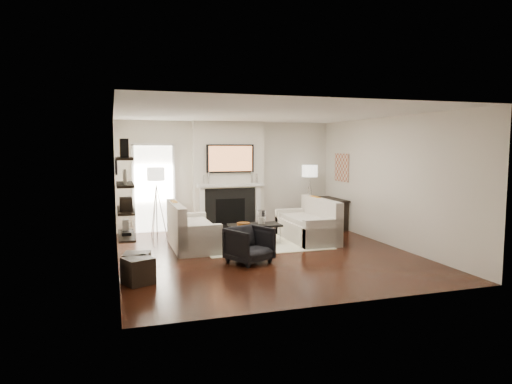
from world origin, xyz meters
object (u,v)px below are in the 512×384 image
object	(u,v)px
coffee_table	(255,225)
ottoman_near	(137,265)
loveseat_right_base	(307,231)
armchair	(249,243)
lamp_right_shade	(310,171)
loveseat_left_base	(193,237)
lamp_left_shade	(156,174)

from	to	relation	value
coffee_table	ottoman_near	bearing A→B (deg)	-143.72
loveseat_right_base	armchair	world-z (taller)	armchair
loveseat_right_base	lamp_right_shade	xyz separation A→B (m)	(0.76, 1.57, 1.24)
loveseat_left_base	lamp_right_shade	xyz separation A→B (m)	(3.30, 1.52, 1.24)
loveseat_right_base	ottoman_near	size ratio (longest dim) A/B	4.50
lamp_left_shade	armchair	bearing A→B (deg)	-65.17
lamp_left_shade	lamp_right_shade	distance (m)	3.90
coffee_table	armchair	bearing A→B (deg)	-110.67
ottoman_near	loveseat_right_base	bearing A→B (deg)	26.21
lamp_right_shade	loveseat_right_base	bearing A→B (deg)	-115.89
loveseat_left_base	armchair	distance (m)	1.73
coffee_table	loveseat_left_base	bearing A→B (deg)	178.48
armchair	lamp_left_shade	world-z (taller)	lamp_left_shade
coffee_table	lamp_left_shade	size ratio (longest dim) A/B	2.75
loveseat_right_base	ottoman_near	xyz separation A→B (m)	(-3.76, -1.85, -0.01)
lamp_left_shade	ottoman_near	xyz separation A→B (m)	(-0.62, -3.30, -1.25)
loveseat_right_base	coffee_table	bearing A→B (deg)	179.01
loveseat_left_base	coffee_table	world-z (taller)	same
coffee_table	ottoman_near	world-z (taller)	coffee_table
loveseat_right_base	lamp_left_shade	size ratio (longest dim) A/B	4.50
coffee_table	ottoman_near	xyz separation A→B (m)	(-2.55, -1.87, -0.20)
armchair	coffee_table	bearing A→B (deg)	43.46
lamp_left_shade	lamp_right_shade	xyz separation A→B (m)	(3.90, 0.12, 0.00)
loveseat_left_base	lamp_left_shade	distance (m)	1.96
lamp_left_shade	ottoman_near	world-z (taller)	lamp_left_shade
loveseat_right_base	loveseat_left_base	bearing A→B (deg)	178.74
loveseat_right_base	armchair	size ratio (longest dim) A/B	2.55
armchair	loveseat_left_base	bearing A→B (deg)	90.33
lamp_right_shade	ottoman_near	bearing A→B (deg)	-142.87
lamp_right_shade	coffee_table	bearing A→B (deg)	-141.80
lamp_right_shade	armchair	bearing A→B (deg)	-129.70
loveseat_right_base	lamp_left_shade	bearing A→B (deg)	155.21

